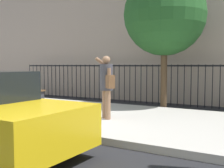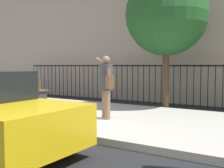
{
  "view_description": "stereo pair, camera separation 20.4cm",
  "coord_description": "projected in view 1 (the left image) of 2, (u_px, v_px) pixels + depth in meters",
  "views": [
    {
      "loc": [
        5.04,
        -4.52,
        1.55
      ],
      "look_at": [
        1.27,
        1.99,
        1.05
      ],
      "focal_mm": 44.42,
      "sensor_mm": 36.0,
      "label": 1
    },
    {
      "loc": [
        5.22,
        -4.41,
        1.55
      ],
      "look_at": [
        1.27,
        1.99,
        1.05
      ],
      "focal_mm": 44.42,
      "sensor_mm": 36.0,
      "label": 2
    }
  ],
  "objects": [
    {
      "name": "building_facade",
      "position": [
        156.0,
        3.0,
        13.56
      ],
      "size": [
        28.0,
        4.0,
        9.21
      ],
      "primitive_type": "cube",
      "color": "tan",
      "rests_on": "ground"
    },
    {
      "name": "pedestrian_on_phone",
      "position": [
        107.0,
        82.0,
        7.25
      ],
      "size": [
        0.71,
        0.65,
        1.66
      ],
      "color": "#936B4C",
      "rests_on": "sidewalk"
    },
    {
      "name": "iron_fence",
      "position": [
        133.0,
        78.0,
        11.55
      ],
      "size": [
        12.03,
        0.04,
        1.6
      ],
      "color": "black",
      "rests_on": "ground"
    },
    {
      "name": "ground_plane",
      "position": [
        23.0,
        132.0,
        6.53
      ],
      "size": [
        60.0,
        60.0,
        0.0
      ],
      "primitive_type": "plane",
      "color": "black"
    },
    {
      "name": "street_tree_near",
      "position": [
        165.0,
        15.0,
        9.43
      ],
      "size": [
        2.79,
        2.79,
        4.68
      ],
      "color": "#4C3823",
      "rests_on": "ground"
    },
    {
      "name": "street_bench",
      "position": [
        25.0,
        89.0,
        10.81
      ],
      "size": [
        1.6,
        0.45,
        0.95
      ],
      "color": "brown",
      "rests_on": "sidewalk"
    },
    {
      "name": "sidewalk",
      "position": [
        79.0,
        114.0,
        8.42
      ],
      "size": [
        28.0,
        4.4,
        0.15
      ],
      "primitive_type": "cube",
      "color": "#B2ADA3",
      "rests_on": "ground"
    }
  ]
}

